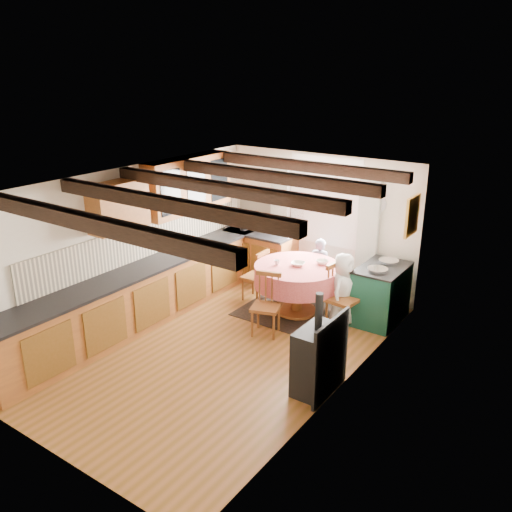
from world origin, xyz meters
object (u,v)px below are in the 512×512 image
Objects in this scene: chair_left at (255,275)px; cast_iron_stove at (317,343)px; chair_near at (266,305)px; child_far at (319,268)px; aga_range at (381,293)px; dining_table at (297,290)px; chair_right at (343,297)px; child_right at (343,290)px; cup at (277,263)px.

cast_iron_stove is at bearing 49.54° from chair_left.
chair_left is (-0.85, 0.94, -0.02)m from chair_near.
aga_range is at bearing 156.74° from child_far.
cast_iron_stove is at bearing -53.10° from dining_table.
cast_iron_stove is (0.47, -1.68, 0.13)m from chair_right.
aga_range reaches higher than chair_left.
chair_right is 0.14m from child_right.
aga_range is at bearing 31.20° from chair_near.
cast_iron_stove is 1.23× the size of child_far.
chair_left is at bearing 87.94° from child_right.
chair_near reaches higher than chair_left.
chair_left is 0.76m from cup.
chair_near is at bearing 140.85° from chair_right.
chair_left is 0.85× the size of child_far.
dining_table is at bearing 70.24° from chair_near.
chair_left is 2.11m from aga_range.
child_right is at bearing 88.67° from chair_left.
dining_table is 0.78m from child_right.
chair_right is 0.69m from aga_range.
aga_range is at bearing -42.74° from child_right.
chair_near is at bearing -130.75° from aga_range.
chair_right is at bearing -148.28° from child_right.
dining_table is 1.30× the size of child_far.
chair_left is (-0.87, 0.08, 0.03)m from dining_table.
chair_near is at bearing -69.61° from cup.
aga_range is 2.28m from cast_iron_stove.
chair_right is (1.70, -0.12, 0.07)m from chair_left.
chair_near is (-0.03, -0.86, 0.06)m from dining_table.
chair_near reaches higher than cup.
cup is (-0.29, -0.16, 0.45)m from dining_table.
child_far reaches higher than chair_right.
dining_table is 0.81m from child_far.
cast_iron_stove reaches higher than chair_left.
aga_range is (1.19, 0.54, 0.04)m from dining_table.
cast_iron_stove reaches higher than cup.
chair_right reaches higher than chair_near.
chair_left is 2.83m from cast_iron_stove.
cast_iron_stove is (1.30, -1.73, 0.24)m from dining_table.
chair_left is at bearing 157.93° from cup.
chair_right reaches higher than dining_table.
chair_left is at bearing 174.93° from dining_table.
cast_iron_stove is at bearing -164.79° from child_right.
child_right is at bearing 125.66° from child_far.
dining_table is 0.88m from chair_left.
aga_range is 0.85× the size of child_right.
child_far is at bearing 168.12° from aga_range.
cup is at bearing 135.31° from cast_iron_stove.
child_far is at bearing 75.28° from cup.
child_right is 1.11m from cup.
child_far is (-0.86, 0.85, 0.01)m from chair_right.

